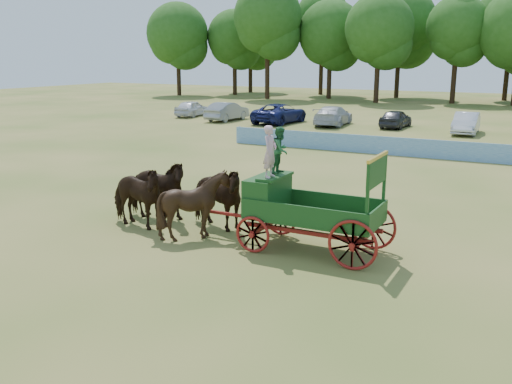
% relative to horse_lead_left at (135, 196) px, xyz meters
% --- Properties ---
extents(ground, '(160.00, 160.00, 0.00)m').
position_rel_horse_lead_left_xyz_m(ground, '(7.62, 0.04, -1.07)').
color(ground, '#A38749').
rests_on(ground, ground).
extents(horse_lead_left, '(2.66, 1.46, 2.15)m').
position_rel_horse_lead_left_xyz_m(horse_lead_left, '(0.00, 0.00, 0.00)').
color(horse_lead_left, black).
rests_on(horse_lead_left, ground).
extents(horse_lead_right, '(2.62, 1.34, 2.15)m').
position_rel_horse_lead_left_xyz_m(horse_lead_right, '(0.00, 1.10, 0.00)').
color(horse_lead_right, black).
rests_on(horse_lead_right, ground).
extents(horse_wheel_left, '(2.07, 1.87, 2.15)m').
position_rel_horse_lead_left_xyz_m(horse_wheel_left, '(2.40, 0.00, 0.00)').
color(horse_wheel_left, black).
rests_on(horse_wheel_left, ground).
extents(horse_wheel_right, '(2.73, 1.67, 2.15)m').
position_rel_horse_lead_left_xyz_m(horse_wheel_right, '(2.40, 1.10, 0.00)').
color(horse_wheel_right, black).
rests_on(horse_wheel_right, ground).
extents(farm_dray, '(6.00, 2.00, 3.66)m').
position_rel_horse_lead_left_xyz_m(farm_dray, '(5.38, 0.57, 0.49)').
color(farm_dray, maroon).
rests_on(farm_dray, ground).
extents(sponsor_banner, '(26.00, 0.08, 1.05)m').
position_rel_horse_lead_left_xyz_m(sponsor_banner, '(6.62, 18.04, -0.55)').
color(sponsor_banner, '#1F67AA').
rests_on(sponsor_banner, ground).
extents(parked_cars, '(47.32, 6.89, 1.65)m').
position_rel_horse_lead_left_xyz_m(parked_cars, '(3.78, 30.05, -0.28)').
color(parked_cars, silver).
rests_on(parked_cars, ground).
extents(treeline, '(90.78, 22.92, 15.21)m').
position_rel_horse_lead_left_xyz_m(treeline, '(1.52, 59.79, 8.09)').
color(treeline, '#382314').
rests_on(treeline, ground).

